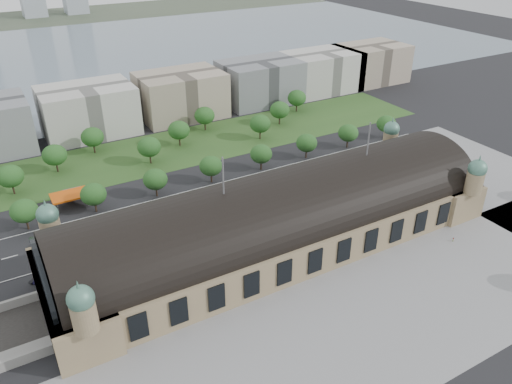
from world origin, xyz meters
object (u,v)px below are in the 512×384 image
parked_car_2 (39,278)px  pedestrian_0 (453,240)px  traffic_car_2 (110,229)px  traffic_car_4 (275,188)px  petrol_station (72,195)px  traffic_car_6 (387,160)px  parked_car_1 (123,246)px  parked_car_4 (122,246)px  traffic_car_3 (183,207)px  parked_car_5 (166,240)px  parked_car_6 (191,232)px  bus_west (212,212)px  bus_mid (244,199)px  parked_car_3 (65,264)px  bus_east (290,187)px  traffic_car_1 (39,245)px  parked_car_0 (35,279)px

parked_car_2 → pedestrian_0: (126.29, -48.75, 0.00)m
traffic_car_2 → traffic_car_4: traffic_car_2 is taller
petrol_station → traffic_car_6: 135.88m
parked_car_1 → parked_car_4: bearing=-96.4°
traffic_car_3 → traffic_car_6: size_ratio=0.91×
parked_car_5 → parked_car_6: 9.56m
bus_west → bus_mid: bus_west is taller
parked_car_3 → parked_car_5: (32.56, -3.13, -0.05)m
parked_car_5 → bus_mid: bus_mid is taller
traffic_car_2 → traffic_car_6: 124.87m
bus_mid → parked_car_6: bearing=107.4°
parked_car_3 → parked_car_6: 42.18m
petrol_station → bus_west: size_ratio=1.32×
parked_car_6 → parked_car_1: bearing=-133.0°
parked_car_4 → bus_east: (70.86, 5.49, 0.80)m
parked_car_6 → traffic_car_2: bearing=-158.1°
traffic_car_2 → bus_east: 71.93m
petrol_station → pedestrian_0: size_ratio=9.22×
parked_car_3 → traffic_car_1: bearing=174.5°
parked_car_0 → petrol_station: bearing=123.4°
traffic_car_4 → bus_east: 6.13m
traffic_car_2 → bus_mid: (50.65, -6.08, 0.73)m
traffic_car_6 → traffic_car_3: bearing=-91.3°
traffic_car_3 → bus_mid: size_ratio=0.45×
traffic_car_1 → traffic_car_6: traffic_car_1 is taller
bus_east → pedestrian_0: bearing=-149.5°
bus_west → bus_mid: (14.90, 2.60, -0.00)m
parked_car_0 → bus_mid: 78.92m
bus_east → parked_car_1: bearing=98.9°
traffic_car_2 → bus_west: (35.75, -8.68, 0.73)m
bus_mid → pedestrian_0: bus_mid is taller
traffic_car_6 → bus_east: (-53.15, -0.98, 0.77)m
petrol_station → traffic_car_1: petrol_station is taller
parked_car_3 → bus_west: bus_west is taller
pedestrian_0 → parked_car_1: bearing=140.1°
parked_car_6 → bus_west: (11.58, 7.38, 0.74)m
petrol_station → bus_mid: size_ratio=1.32×
traffic_car_6 → bus_mid: bus_mid is taller
parked_car_1 → parked_car_3: bearing=-115.5°
parked_car_3 → bus_mid: 68.99m
traffic_car_3 → pedestrian_0: 97.96m
parked_car_4 → traffic_car_3: bearing=91.8°
traffic_car_3 → traffic_car_4: bearing=-104.5°
parked_car_4 → pedestrian_0: pedestrian_0 is taller
petrol_station → parked_car_1: 41.10m
traffic_car_1 → parked_car_4: size_ratio=1.20×
parked_car_2 → pedestrian_0: 135.37m
parked_car_0 → parked_car_5: 42.19m
petrol_station → traffic_car_3: bearing=-36.7°
petrol_station → parked_car_3: 42.68m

